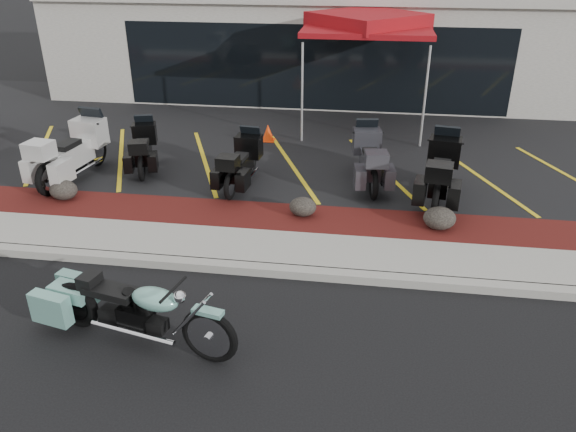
% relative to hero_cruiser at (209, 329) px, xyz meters
% --- Properties ---
extents(ground, '(90.00, 90.00, 0.00)m').
position_rel_hero_cruiser_xyz_m(ground, '(0.14, 1.38, -0.54)').
color(ground, black).
rests_on(ground, ground).
extents(curb, '(24.00, 0.25, 0.15)m').
position_rel_hero_cruiser_xyz_m(curb, '(0.14, 2.28, -0.47)').
color(curb, gray).
rests_on(curb, ground).
extents(sidewalk, '(24.00, 1.20, 0.15)m').
position_rel_hero_cruiser_xyz_m(sidewalk, '(0.14, 2.98, -0.47)').
color(sidewalk, gray).
rests_on(sidewalk, ground).
extents(mulch_bed, '(24.00, 1.20, 0.16)m').
position_rel_hero_cruiser_xyz_m(mulch_bed, '(0.14, 4.18, -0.46)').
color(mulch_bed, '#350C0C').
rests_on(mulch_bed, ground).
extents(upper_lot, '(26.00, 9.60, 0.15)m').
position_rel_hero_cruiser_xyz_m(upper_lot, '(0.14, 9.58, -0.47)').
color(upper_lot, black).
rests_on(upper_lot, ground).
extents(dealership_building, '(18.00, 8.16, 4.00)m').
position_rel_hero_cruiser_xyz_m(dealership_building, '(0.14, 15.85, 1.46)').
color(dealership_building, gray).
rests_on(dealership_building, ground).
extents(boulder_left, '(0.59, 0.49, 0.42)m').
position_rel_hero_cruiser_xyz_m(boulder_left, '(-4.37, 4.33, -0.18)').
color(boulder_left, black).
rests_on(boulder_left, mulch_bed).
extents(boulder_mid, '(0.54, 0.45, 0.38)m').
position_rel_hero_cruiser_xyz_m(boulder_mid, '(0.73, 4.27, -0.19)').
color(boulder_mid, black).
rests_on(boulder_mid, mulch_bed).
extents(boulder_right, '(0.61, 0.51, 0.44)m').
position_rel_hero_cruiser_xyz_m(boulder_right, '(3.36, 4.09, -0.17)').
color(boulder_right, black).
rests_on(boulder_right, mulch_bed).
extents(hero_cruiser, '(3.19, 1.44, 1.09)m').
position_rel_hero_cruiser_xyz_m(hero_cruiser, '(0.00, 0.00, 0.00)').
color(hero_cruiser, '#71B0A1').
rests_on(hero_cruiser, ground).
extents(touring_white, '(1.29, 2.61, 1.46)m').
position_rel_hero_cruiser_xyz_m(touring_white, '(-4.54, 6.31, 0.33)').
color(touring_white, beige).
rests_on(touring_white, upper_lot).
extents(touring_black_front, '(1.26, 2.10, 1.14)m').
position_rel_hero_cruiser_xyz_m(touring_black_front, '(-3.51, 6.93, 0.18)').
color(touring_black_front, black).
rests_on(touring_black_front, upper_lot).
extents(touring_black_mid, '(0.97, 2.09, 1.18)m').
position_rel_hero_cruiser_xyz_m(touring_black_mid, '(-0.74, 6.31, 0.19)').
color(touring_black_mid, black).
rests_on(touring_black_mid, upper_lot).
extents(touring_grey, '(1.14, 2.31, 1.29)m').
position_rel_hero_cruiser_xyz_m(touring_grey, '(1.89, 6.88, 0.25)').
color(touring_grey, '#323238').
rests_on(touring_grey, upper_lot).
extents(touring_black_rear, '(1.30, 2.50, 1.38)m').
position_rel_hero_cruiser_xyz_m(touring_black_rear, '(3.61, 6.27, 0.30)').
color(touring_black_rear, black).
rests_on(touring_black_rear, upper_lot).
extents(traffic_cone, '(0.43, 0.43, 0.46)m').
position_rel_hero_cruiser_xyz_m(traffic_cone, '(-0.77, 8.75, -0.17)').
color(traffic_cone, '#F83B08').
rests_on(traffic_cone, upper_lot).
extents(popup_canopy, '(4.22, 4.22, 3.18)m').
position_rel_hero_cruiser_xyz_m(popup_canopy, '(1.74, 10.47, 2.49)').
color(popup_canopy, silver).
rests_on(popup_canopy, upper_lot).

